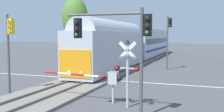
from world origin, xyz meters
TOP-DOWN VIEW (x-y plane):
  - ground_plane at (0.00, 0.00)m, footprint 220.00×220.00m
  - road_centre_stripe at (0.00, 0.00)m, footprint 44.00×0.20m
  - railway_track at (0.00, 0.00)m, footprint 4.40×80.00m
  - commuter_train at (0.00, 15.97)m, footprint 3.04×40.88m
  - crossing_gate_near at (4.01, -6.76)m, footprint 5.10×0.40m
  - crossing_signal_mast at (5.52, -7.35)m, footprint 1.36×0.44m
  - traffic_signal_far_side at (5.56, 8.64)m, footprint 0.53×0.38m
  - traffic_signal_median at (-2.70, -6.85)m, footprint 0.53×0.38m
  - traffic_signal_near_right at (5.50, -8.78)m, footprint 4.28×0.38m
  - pine_left_background at (-13.50, 22.17)m, footprint 4.79×4.79m

SIDE VIEW (x-z plane):
  - ground_plane at x=0.00m, z-range 0.00..0.00m
  - road_centre_stripe at x=0.00m, z-range 0.00..0.01m
  - railway_track at x=0.00m, z-range -0.06..0.26m
  - crossing_gate_near at x=4.01m, z-range 0.50..2.30m
  - crossing_signal_mast at x=5.52m, z-range 0.41..4.05m
  - commuter_train at x=0.00m, z-range 0.20..5.36m
  - traffic_signal_median at x=-2.70m, z-range 0.89..6.13m
  - traffic_signal_near_right at x=5.50m, z-range 1.28..6.39m
  - traffic_signal_far_side at x=5.56m, z-range 1.02..7.11m
  - pine_left_background at x=-13.50m, z-range 1.55..12.66m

